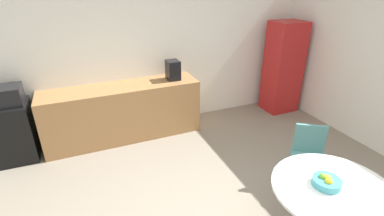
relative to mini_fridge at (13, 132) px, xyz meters
The scene contains 10 objects.
wall_back 2.31m from the mini_fridge, ahead, with size 6.00×0.10×2.60m, color white.
counter_block 1.58m from the mini_fridge, ahead, with size 2.46×0.60×0.90m, color #9E7042.
mini_fridge is the anchor object (origin of this frame).
microwave 0.56m from the mini_fridge, ahead, with size 0.48×0.38×0.26m, color black.
locker_cabinet 4.68m from the mini_fridge, ahead, with size 0.60×0.50×1.73m, color #B21E1E.
round_table 4.16m from the mini_fridge, 44.91° to the right, with size 1.09×1.09×0.75m.
chair_teal 4.07m from the mini_fridge, 31.49° to the right, with size 0.58×0.58×0.83m.
fruit_bowl 4.10m from the mini_fridge, 44.75° to the right, with size 0.25×0.25×0.11m.
mug_white 2.46m from the mini_fridge, ahead, with size 0.13×0.08×0.09m.
coffee_maker 2.53m from the mini_fridge, ahead, with size 0.20×0.24×0.32m, color black.
Camera 1 is at (-1.12, -1.62, 2.48)m, focal length 26.51 mm.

